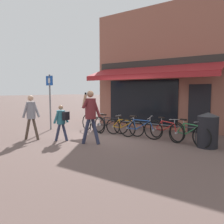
{
  "coord_description": "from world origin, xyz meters",
  "views": [
    {
      "loc": [
        4.94,
        -6.81,
        1.81
      ],
      "look_at": [
        0.51,
        -0.3,
        1.05
      ],
      "focal_mm": 35.0,
      "sensor_mm": 36.0,
      "label": 1
    }
  ],
  "objects_px": {
    "bicycle_orange": "(124,127)",
    "litter_bin": "(208,130)",
    "bicycle_red": "(165,130)",
    "pedestrian_second_adult": "(31,112)",
    "pedestrian_child": "(62,119)",
    "pedestrian_adult": "(90,111)",
    "bicycle_green": "(189,134)",
    "parking_sign": "(50,96)",
    "bicycle_black": "(109,125)",
    "bicycle_silver": "(93,123)",
    "bicycle_blue": "(140,128)"
  },
  "relations": [
    {
      "from": "bicycle_green",
      "to": "pedestrian_child",
      "type": "height_order",
      "value": "pedestrian_child"
    },
    {
      "from": "bicycle_orange",
      "to": "litter_bin",
      "type": "distance_m",
      "value": 3.19
    },
    {
      "from": "bicycle_red",
      "to": "pedestrian_child",
      "type": "distance_m",
      "value": 3.82
    },
    {
      "from": "pedestrian_child",
      "to": "bicycle_green",
      "type": "bearing_deg",
      "value": -163.01
    },
    {
      "from": "pedestrian_adult",
      "to": "pedestrian_second_adult",
      "type": "bearing_deg",
      "value": 17.37
    },
    {
      "from": "bicycle_silver",
      "to": "litter_bin",
      "type": "xyz_separation_m",
      "value": [
        4.77,
        -0.06,
        0.18
      ]
    },
    {
      "from": "bicycle_orange",
      "to": "litter_bin",
      "type": "height_order",
      "value": "litter_bin"
    },
    {
      "from": "bicycle_blue",
      "to": "bicycle_green",
      "type": "distance_m",
      "value": 1.82
    },
    {
      "from": "bicycle_blue",
      "to": "pedestrian_adult",
      "type": "height_order",
      "value": "pedestrian_adult"
    },
    {
      "from": "bicycle_black",
      "to": "bicycle_red",
      "type": "relative_size",
      "value": 1.1
    },
    {
      "from": "bicycle_green",
      "to": "parking_sign",
      "type": "xyz_separation_m",
      "value": [
        -6.19,
        -0.62,
        1.18
      ]
    },
    {
      "from": "pedestrian_second_adult",
      "to": "litter_bin",
      "type": "xyz_separation_m",
      "value": [
        5.65,
        2.47,
        -0.45
      ]
    },
    {
      "from": "bicycle_blue",
      "to": "pedestrian_second_adult",
      "type": "relative_size",
      "value": 1.08
    },
    {
      "from": "pedestrian_child",
      "to": "pedestrian_second_adult",
      "type": "height_order",
      "value": "pedestrian_second_adult"
    },
    {
      "from": "bicycle_blue",
      "to": "parking_sign",
      "type": "height_order",
      "value": "parking_sign"
    },
    {
      "from": "bicycle_red",
      "to": "parking_sign",
      "type": "distance_m",
      "value": 5.49
    },
    {
      "from": "pedestrian_child",
      "to": "bicycle_red",
      "type": "bearing_deg",
      "value": -153.09
    },
    {
      "from": "litter_bin",
      "to": "parking_sign",
      "type": "distance_m",
      "value": 6.88
    },
    {
      "from": "bicycle_silver",
      "to": "parking_sign",
      "type": "distance_m",
      "value": 2.43
    },
    {
      "from": "bicycle_silver",
      "to": "pedestrian_adult",
      "type": "distance_m",
      "value": 2.39
    },
    {
      "from": "pedestrian_second_adult",
      "to": "litter_bin",
      "type": "bearing_deg",
      "value": -161.98
    },
    {
      "from": "bicycle_silver",
      "to": "bicycle_black",
      "type": "distance_m",
      "value": 0.78
    },
    {
      "from": "bicycle_orange",
      "to": "pedestrian_adult",
      "type": "relative_size",
      "value": 0.93
    },
    {
      "from": "pedestrian_second_adult",
      "to": "parking_sign",
      "type": "distance_m",
      "value": 2.23
    },
    {
      "from": "bicycle_black",
      "to": "bicycle_orange",
      "type": "relative_size",
      "value": 1.03
    },
    {
      "from": "bicycle_orange",
      "to": "bicycle_blue",
      "type": "relative_size",
      "value": 0.95
    },
    {
      "from": "pedestrian_child",
      "to": "parking_sign",
      "type": "relative_size",
      "value": 0.51
    },
    {
      "from": "pedestrian_child",
      "to": "bicycle_blue",
      "type": "bearing_deg",
      "value": -147.27
    },
    {
      "from": "bicycle_orange",
      "to": "bicycle_blue",
      "type": "height_order",
      "value": "bicycle_blue"
    },
    {
      "from": "bicycle_red",
      "to": "bicycle_green",
      "type": "bearing_deg",
      "value": 8.64
    },
    {
      "from": "bicycle_blue",
      "to": "pedestrian_child",
      "type": "height_order",
      "value": "pedestrian_child"
    },
    {
      "from": "pedestrian_adult",
      "to": "litter_bin",
      "type": "height_order",
      "value": "pedestrian_adult"
    },
    {
      "from": "bicycle_orange",
      "to": "bicycle_black",
      "type": "bearing_deg",
      "value": 167.77
    },
    {
      "from": "bicycle_silver",
      "to": "bicycle_orange",
      "type": "distance_m",
      "value": 1.59
    },
    {
      "from": "pedestrian_child",
      "to": "bicycle_silver",
      "type": "bearing_deg",
      "value": -93.34
    },
    {
      "from": "bicycle_red",
      "to": "pedestrian_adult",
      "type": "bearing_deg",
      "value": -107.73
    },
    {
      "from": "bicycle_black",
      "to": "bicycle_orange",
      "type": "height_order",
      "value": "bicycle_black"
    },
    {
      "from": "bicycle_orange",
      "to": "bicycle_red",
      "type": "bearing_deg",
      "value": -1.18
    },
    {
      "from": "bicycle_red",
      "to": "litter_bin",
      "type": "bearing_deg",
      "value": 15.68
    },
    {
      "from": "bicycle_silver",
      "to": "bicycle_green",
      "type": "relative_size",
      "value": 1.08
    },
    {
      "from": "bicycle_red",
      "to": "pedestrian_second_adult",
      "type": "height_order",
      "value": "pedestrian_second_adult"
    },
    {
      "from": "bicycle_orange",
      "to": "pedestrian_second_adult",
      "type": "xyz_separation_m",
      "value": [
        -2.47,
        -2.59,
        0.66
      ]
    },
    {
      "from": "bicycle_black",
      "to": "pedestrian_adult",
      "type": "distance_m",
      "value": 2.19
    },
    {
      "from": "bicycle_black",
      "to": "pedestrian_child",
      "type": "bearing_deg",
      "value": -112.04
    },
    {
      "from": "bicycle_green",
      "to": "bicycle_blue",
      "type": "bearing_deg",
      "value": -154.15
    },
    {
      "from": "bicycle_black",
      "to": "pedestrian_adult",
      "type": "bearing_deg",
      "value": -80.61
    },
    {
      "from": "bicycle_red",
      "to": "pedestrian_second_adult",
      "type": "bearing_deg",
      "value": -120.88
    },
    {
      "from": "bicycle_black",
      "to": "parking_sign",
      "type": "distance_m",
      "value": 3.14
    },
    {
      "from": "bicycle_silver",
      "to": "bicycle_green",
      "type": "bearing_deg",
      "value": 15.51
    },
    {
      "from": "bicycle_black",
      "to": "bicycle_blue",
      "type": "relative_size",
      "value": 0.98
    }
  ]
}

